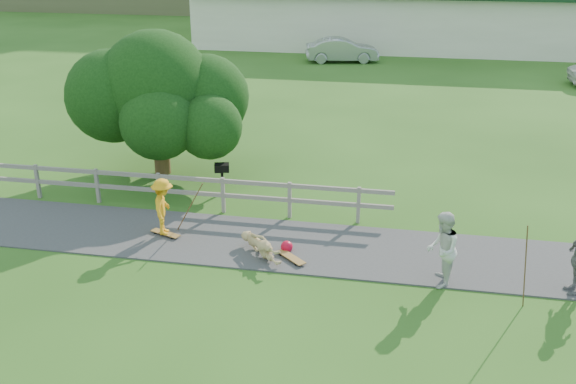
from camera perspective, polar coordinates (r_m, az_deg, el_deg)
name	(u,v)px	position (r m, az deg, el deg)	size (l,w,h in m)	color
ground	(265,272)	(15.94, -2.06, -7.11)	(260.00, 260.00, 0.00)	#265016
path	(277,244)	(17.22, -0.97, -4.65)	(34.00, 3.00, 0.04)	#363639
fence	(139,184)	(19.84, -13.08, 0.72)	(15.05, 0.10, 1.10)	#6A655D
strip_mall	(426,9)	(48.76, 12.14, 15.64)	(32.50, 10.75, 5.10)	beige
skater_rider	(164,210)	(17.67, -11.00, -1.59)	(1.02, 0.59, 1.58)	orange
skater_fallen	(261,246)	(16.53, -2.40, -4.81)	(1.62, 0.39, 0.59)	tan
spectator_a	(442,250)	(15.39, 13.55, -5.01)	(0.90, 0.70, 1.85)	silver
car_silver	(342,50)	(41.75, 4.82, 12.46)	(1.59, 4.56, 1.50)	#9DA1A4
tree	(158,110)	(21.99, -11.47, 7.17)	(5.88, 5.88, 4.50)	black
bbq	(222,179)	(20.45, -5.87, 1.18)	(0.46, 0.35, 0.99)	black
longboard_rider	(166,235)	(17.97, -10.83, -3.75)	(0.91, 0.22, 0.10)	olive
longboard_fallen	(291,259)	(16.41, 0.28, -5.96)	(0.97, 0.24, 0.11)	olive
helmet	(287,247)	(16.78, -0.12, -4.87)	(0.32, 0.32, 0.32)	red
pole_rider	(189,204)	(17.78, -8.76, -1.06)	(0.03, 0.03, 1.70)	brown
pole_spec_left	(525,267)	(15.03, 20.34, -6.25)	(0.03, 0.03, 1.99)	brown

